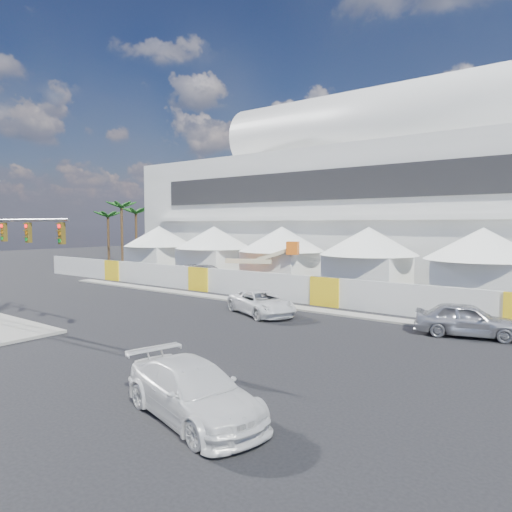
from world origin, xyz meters
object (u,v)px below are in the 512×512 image
Objects in this scene: sedan_silver at (467,320)px; boom_lift at (241,274)px; lot_car_c at (209,273)px; traffic_mast at (2,256)px; pickup_near at (193,391)px; pickup_curb at (261,303)px.

boom_lift is at bearing 55.82° from sedan_silver.
boom_lift is (5.23, -1.33, 0.34)m from lot_car_c.
sedan_silver is at bearing -109.43° from lot_car_c.
boom_lift is (0.77, 20.33, -2.74)m from traffic_mast.
pickup_near is 28.31m from boom_lift.
boom_lift reaches higher than pickup_curb.
lot_car_c reaches higher than pickup_curb.
sedan_silver is 11.65m from pickup_curb.
pickup_curb is at bearing 84.94° from sedan_silver.
pickup_curb is at bearing -127.03° from lot_car_c.
traffic_mast is at bearing -168.88° from lot_car_c.
boom_lift is at bearing -104.81° from lot_car_c.
sedan_silver is at bearing -56.51° from pickup_curb.
pickup_curb is at bearing -67.63° from boom_lift.
boom_lift reaches higher than sedan_silver.
lot_car_c is at bearing 143.45° from boom_lift.
traffic_mast is (-10.07, -10.91, 3.10)m from pickup_curb.
pickup_curb is at bearing 47.28° from traffic_mast.
pickup_curb is 0.98× the size of pickup_near.
boom_lift reaches higher than lot_car_c.
pickup_near is at bearing -138.26° from lot_car_c.
sedan_silver is 0.60× the size of boom_lift.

